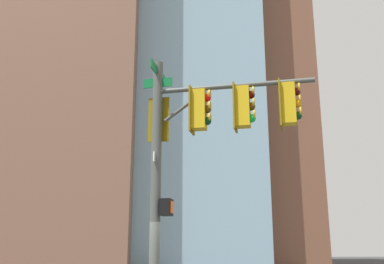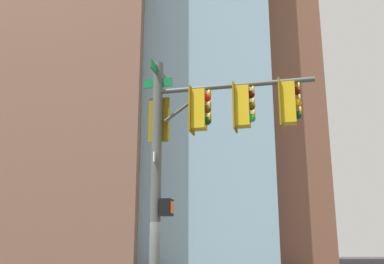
{
  "view_description": "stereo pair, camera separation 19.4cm",
  "coord_description": "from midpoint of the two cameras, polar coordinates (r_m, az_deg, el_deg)",
  "views": [
    {
      "loc": [
        -10.5,
        -0.65,
        1.89
      ],
      "look_at": [
        0.13,
        -1.2,
        4.66
      ],
      "focal_mm": 41.99,
      "sensor_mm": 36.0,
      "label": 1
    },
    {
      "loc": [
        -10.51,
        -0.84,
        1.89
      ],
      "look_at": [
        0.13,
        -1.2,
        4.66
      ],
      "focal_mm": 41.99,
      "sensor_mm": 36.0,
      "label": 2
    }
  ],
  "objects": [
    {
      "name": "signal_pole_assembly",
      "position": [
        10.98,
        0.15,
        -0.83
      ],
      "size": [
        1.72,
        4.14,
        6.57
      ],
      "rotation": [
        0.0,
        0.0,
        4.44
      ],
      "color": "#4C514C",
      "rests_on": "ground_plane"
    },
    {
      "name": "building_brick_nearside",
      "position": [
        61.78,
        2.83,
        10.23
      ],
      "size": [
        21.83,
        20.12,
        55.65
      ],
      "primitive_type": "cube",
      "color": "brown",
      "rests_on": "ground_plane"
    },
    {
      "name": "building_brick_midblock",
      "position": [
        54.92,
        -14.73,
        10.44
      ],
      "size": [
        20.45,
        15.58,
        49.37
      ],
      "primitive_type": "cube",
      "color": "#845B47",
      "rests_on": "ground_plane"
    },
    {
      "name": "building_brick_farside",
      "position": [
        78.05,
        -14.52,
        -1.58
      ],
      "size": [
        20.4,
        14.37,
        37.71
      ],
      "primitive_type": "cube",
      "color": "#845B47",
      "rests_on": "ground_plane"
    }
  ]
}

